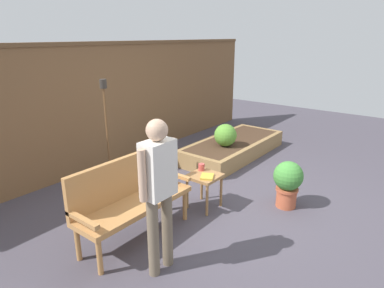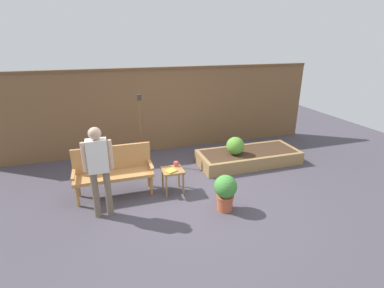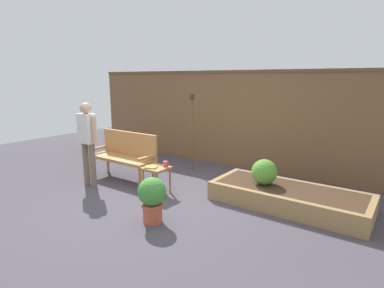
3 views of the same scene
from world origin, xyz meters
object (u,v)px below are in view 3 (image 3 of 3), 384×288
(person_by_bench, at_px, (87,137))
(potted_boxwood, at_px, (152,197))
(book_on_table, at_px, (151,167))
(shrub_near_bench, at_px, (264,172))
(cup_on_table, at_px, (166,164))
(garden_bench, at_px, (125,152))
(tiki_torch, at_px, (192,118))
(side_table, at_px, (156,172))

(person_by_bench, bearing_deg, potted_boxwood, -13.04)
(book_on_table, relative_size, shrub_near_bench, 0.48)
(shrub_near_bench, distance_m, person_by_bench, 3.21)
(cup_on_table, bearing_deg, book_on_table, -126.79)
(garden_bench, distance_m, tiki_torch, 1.57)
(book_on_table, xyz_separation_m, shrub_near_bench, (1.72, 0.81, 0.01))
(person_by_bench, bearing_deg, side_table, 17.57)
(garden_bench, height_order, book_on_table, garden_bench)
(garden_bench, xyz_separation_m, cup_on_table, (1.18, -0.15, -0.02))
(book_on_table, bearing_deg, garden_bench, 132.72)
(side_table, height_order, tiki_torch, tiki_torch)
(potted_boxwood, bearing_deg, cup_on_table, 121.16)
(cup_on_table, bearing_deg, shrub_near_bench, 21.27)
(cup_on_table, xyz_separation_m, book_on_table, (-0.15, -0.21, -0.03))
(garden_bench, distance_m, book_on_table, 1.09)
(garden_bench, bearing_deg, tiki_torch, 60.27)
(side_table, bearing_deg, garden_bench, 165.41)
(shrub_near_bench, bearing_deg, garden_bench, -170.58)
(side_table, bearing_deg, cup_on_table, 50.70)
(cup_on_table, xyz_separation_m, person_by_bench, (-1.41, -0.54, 0.41))
(person_by_bench, bearing_deg, shrub_near_bench, 21.11)
(shrub_near_bench, bearing_deg, potted_boxwood, -120.68)
(garden_bench, xyz_separation_m, person_by_bench, (-0.23, -0.69, 0.39))
(cup_on_table, height_order, book_on_table, cup_on_table)
(potted_boxwood, xyz_separation_m, tiki_torch, (-1.06, 2.42, 0.77))
(book_on_table, relative_size, tiki_torch, 0.12)
(garden_bench, bearing_deg, shrub_near_bench, 9.42)
(tiki_torch, relative_size, person_by_bench, 1.07)
(person_by_bench, bearing_deg, garden_bench, 71.70)
(garden_bench, xyz_separation_m, potted_boxwood, (1.78, -1.16, -0.17))
(shrub_near_bench, xyz_separation_m, tiki_torch, (-2.02, 0.81, 0.64))
(side_table, xyz_separation_m, shrub_near_bench, (1.67, 0.73, 0.11))
(side_table, bearing_deg, tiki_torch, 102.84)
(cup_on_table, relative_size, tiki_torch, 0.07)
(potted_boxwood, relative_size, person_by_bench, 0.42)
(garden_bench, bearing_deg, cup_on_table, -7.47)
(potted_boxwood, relative_size, tiki_torch, 0.39)
(garden_bench, distance_m, side_table, 1.12)
(person_by_bench, bearing_deg, tiki_torch, 64.08)
(side_table, bearing_deg, book_on_table, -122.48)
(shrub_near_bench, distance_m, tiki_torch, 2.27)
(potted_boxwood, distance_m, person_by_bench, 2.14)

